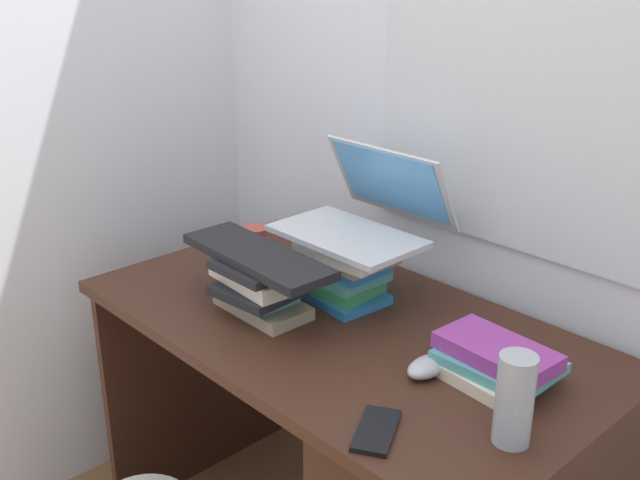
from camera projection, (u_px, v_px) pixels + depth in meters
wall_back at (459, 69)px, 1.80m from camera, size 6.00×0.06×2.60m
wall_left at (125, 48)px, 2.15m from camera, size 0.05×6.00×2.60m
book_stack_tall at (346, 267)px, 1.83m from camera, size 0.24×0.19×0.16m
book_stack_keyboard_riser at (259, 286)px, 1.77m from camera, size 0.24×0.18×0.13m
book_stack_side at (496, 361)px, 1.50m from camera, size 0.24×0.18×0.08m
laptop at (366, 213)px, 1.83m from camera, size 0.36×0.31×0.20m
keyboard at (257, 256)px, 1.75m from camera, size 0.42×0.16×0.02m
computer_mouse at (427, 367)px, 1.53m from camera, size 0.06×0.10×0.04m
mug at (256, 242)px, 2.09m from camera, size 0.11×0.07×0.09m
water_bottle at (515, 400)px, 1.30m from camera, size 0.07×0.07×0.17m
cell_phone at (376, 430)px, 1.35m from camera, size 0.13×0.15×0.01m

